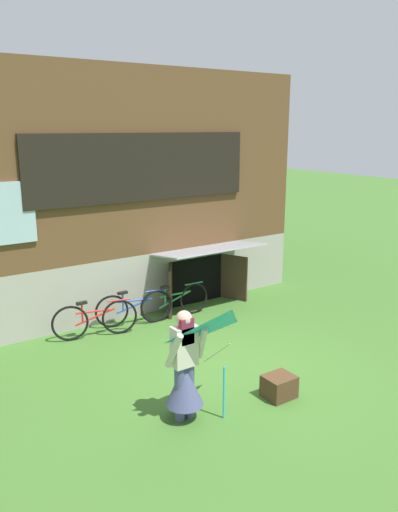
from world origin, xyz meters
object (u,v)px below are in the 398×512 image
(bicycle_red, at_px, (95,319))
(person, at_px, (185,375))
(wooden_crate, at_px, (279,386))
(bicycle_blue, at_px, (134,308))
(bicycle_green, at_px, (175,302))
(kite, at_px, (232,340))

(bicycle_red, bearing_deg, person, -78.30)
(person, xyz_separation_m, wooden_crate, (1.47, -0.30, -0.50))
(bicycle_blue, xyz_separation_m, wooden_crate, (0.46, -3.78, -0.19))
(bicycle_red, bearing_deg, bicycle_green, 13.80)
(bicycle_green, distance_m, wooden_crate, 3.67)
(bicycle_blue, relative_size, bicycle_red, 0.97)
(person, bearing_deg, bicycle_blue, 85.35)
(bicycle_blue, distance_m, wooden_crate, 3.82)
(bicycle_red, bearing_deg, kite, -72.69)
(bicycle_green, bearing_deg, kite, -109.86)
(person, distance_m, bicycle_red, 3.33)
(bicycle_green, bearing_deg, bicycle_red, -177.98)
(person, bearing_deg, kite, -45.13)
(person, height_order, kite, person)
(wooden_crate, bearing_deg, person, 168.32)
(kite, distance_m, wooden_crate, 1.59)
(bicycle_green, relative_size, bicycle_red, 1.01)
(bicycle_blue, xyz_separation_m, bicycle_red, (-0.92, -0.16, 0.01))
(person, bearing_deg, bicycle_green, 72.00)
(bicycle_blue, height_order, bicycle_red, bicycle_red)
(person, distance_m, kite, 0.90)
(kite, xyz_separation_m, bicycle_red, (-0.26, 3.87, -0.92))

